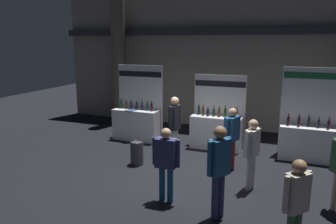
% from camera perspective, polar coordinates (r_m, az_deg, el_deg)
% --- Properties ---
extents(ground_plane, '(27.12, 27.12, 0.00)m').
position_cam_1_polar(ground_plane, '(8.44, 3.12, -10.52)').
color(ground_plane, black).
extents(hall_colonnade, '(13.56, 1.19, 6.56)m').
position_cam_1_polar(hall_colonnade, '(12.28, 10.30, 11.99)').
color(hall_colonnade, gray).
rests_on(hall_colonnade, ground_plane).
extents(exhibitor_booth_0, '(1.62, 0.74, 2.49)m').
position_cam_1_polar(exhibitor_booth_0, '(10.98, -5.48, -1.61)').
color(exhibitor_booth_0, white).
rests_on(exhibitor_booth_0, ground_plane).
extents(exhibitor_booth_1, '(1.62, 0.66, 2.26)m').
position_cam_1_polar(exhibitor_booth_1, '(10.17, 8.55, -3.01)').
color(exhibitor_booth_1, white).
rests_on(exhibitor_booth_1, ground_plane).
extents(exhibitor_booth_2, '(1.80, 0.66, 2.57)m').
position_cam_1_polar(exhibitor_booth_2, '(9.91, 24.00, -4.31)').
color(exhibitor_booth_2, white).
rests_on(exhibitor_booth_2, ground_plane).
extents(trash_bin, '(0.36, 0.36, 0.65)m').
position_cam_1_polar(trash_bin, '(8.85, -5.51, -7.19)').
color(trash_bin, '#38383D').
rests_on(trash_bin, ground_plane).
extents(visitor_1, '(0.40, 0.49, 1.80)m').
position_cam_1_polar(visitor_1, '(6.09, 8.98, -9.00)').
color(visitor_1, navy).
rests_on(visitor_1, ground_plane).
extents(visitor_2, '(0.31, 0.55, 1.62)m').
position_cam_1_polar(visitor_2, '(7.44, 14.58, -6.24)').
color(visitor_2, silver).
rests_on(visitor_2, ground_plane).
extents(visitor_3, '(0.27, 0.48, 1.79)m').
position_cam_1_polar(visitor_3, '(9.01, 1.19, -1.91)').
color(visitor_3, silver).
rests_on(visitor_3, ground_plane).
extents(visitor_5, '(0.39, 0.41, 1.59)m').
position_cam_1_polar(visitor_5, '(5.40, 21.67, -14.42)').
color(visitor_5, '#33563D').
rests_on(visitor_5, ground_plane).
extents(visitor_6, '(0.36, 0.59, 1.64)m').
position_cam_1_polar(visitor_6, '(8.42, 11.18, -3.65)').
color(visitor_6, maroon).
rests_on(visitor_6, ground_plane).
extents(visitor_8, '(0.59, 0.25, 1.59)m').
position_cam_1_polar(visitor_8, '(6.64, -0.35, -8.21)').
color(visitor_8, navy).
rests_on(visitor_8, ground_plane).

